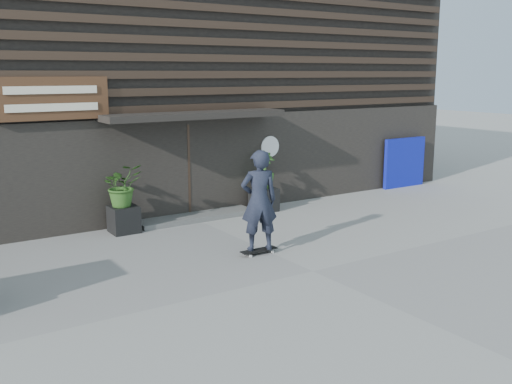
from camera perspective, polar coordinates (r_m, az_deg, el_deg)
ground at (r=10.72m, az=5.56°, el=-7.71°), size 80.00×80.00×0.00m
entrance_step at (r=14.41m, az=-5.95°, el=-2.41°), size 3.00×0.80×0.12m
planter_pot_left at (r=13.44m, az=-12.79°, el=-2.62°), size 0.60×0.60×0.60m
bamboo_left at (r=13.27m, az=-12.94°, el=0.65°), size 0.86×0.75×0.96m
planter_pot_right at (r=15.14m, az=0.78°, el=-0.74°), size 0.60×0.60×0.60m
bamboo_right at (r=14.99m, az=0.79°, el=2.17°), size 0.54×0.54×0.96m
blue_tarp at (r=18.85m, az=14.29°, el=2.81°), size 1.64×0.13×1.54m
building at (r=18.92m, az=-13.89°, el=12.65°), size 18.00×11.00×8.00m
skateboarder at (r=11.35m, az=0.29°, el=-0.86°), size 0.84×0.67×2.08m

